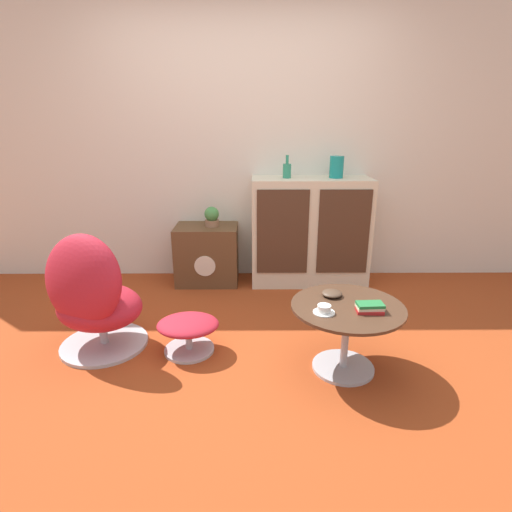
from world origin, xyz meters
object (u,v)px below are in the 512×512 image
object	(u,v)px
sideboard	(310,232)
tv_console	(207,254)
bowl	(332,293)
potted_plant	(212,217)
vase_leftmost	(287,170)
book_stack	(370,308)
vase_inner_left	(337,167)
egg_chair	(92,296)
teacup	(324,310)
ottoman	(188,329)
coffee_table	(346,324)

from	to	relation	value
sideboard	tv_console	size ratio (longest dim) A/B	1.86
bowl	potted_plant	bearing A→B (deg)	123.36
vase_leftmost	book_stack	size ratio (longest dim) A/B	1.27
vase_inner_left	book_stack	distance (m)	1.66
egg_chair	teacup	size ratio (longest dim) A/B	6.70
ottoman	book_stack	xyz separation A→B (m)	(1.10, -0.29, 0.29)
teacup	vase_inner_left	bearing A→B (deg)	77.66
tv_console	vase_inner_left	distance (m)	1.43
ottoman	vase_leftmost	xyz separation A→B (m)	(0.73, 1.25, 0.89)
coffee_table	egg_chair	bearing A→B (deg)	171.62
sideboard	egg_chair	xyz separation A→B (m)	(-1.58, -1.22, -0.10)
vase_leftmost	vase_inner_left	size ratio (longest dim) A/B	1.04
ottoman	vase_leftmost	distance (m)	1.70
coffee_table	sideboard	bearing A→B (deg)	91.31
egg_chair	ottoman	size ratio (longest dim) A/B	2.05
coffee_table	potted_plant	bearing A→B (deg)	122.86
vase_leftmost	teacup	size ratio (longest dim) A/B	1.60
egg_chair	teacup	bearing A→B (deg)	-12.91
potted_plant	book_stack	bearing A→B (deg)	-55.79
vase_leftmost	book_stack	xyz separation A→B (m)	(0.36, -1.54, -0.60)
vase_leftmost	bowl	distance (m)	1.47
egg_chair	vase_leftmost	size ratio (longest dim) A/B	4.18
teacup	book_stack	xyz separation A→B (m)	(0.26, 0.01, 0.01)
egg_chair	vase_inner_left	size ratio (longest dim) A/B	4.36
potted_plant	ottoman	bearing A→B (deg)	-92.35
vase_leftmost	coffee_table	bearing A→B (deg)	-79.92
vase_leftmost	potted_plant	size ratio (longest dim) A/B	1.10
teacup	book_stack	bearing A→B (deg)	2.88
egg_chair	sideboard	bearing A→B (deg)	37.65
vase_leftmost	potted_plant	world-z (taller)	vase_leftmost
vase_inner_left	potted_plant	distance (m)	1.21
vase_inner_left	bowl	size ratio (longest dim) A/B	1.53
bowl	ottoman	bearing A→B (deg)	175.20
tv_console	vase_leftmost	xyz separation A→B (m)	(0.74, -0.00, 0.79)
ottoman	potted_plant	xyz separation A→B (m)	(0.05, 1.25, 0.47)
sideboard	vase_leftmost	distance (m)	0.61
coffee_table	bowl	size ratio (longest dim) A/B	5.37
egg_chair	coffee_table	size ratio (longest dim) A/B	1.24
book_stack	bowl	world-z (taller)	book_stack
ottoman	teacup	world-z (taller)	teacup
book_stack	potted_plant	bearing A→B (deg)	124.21
ottoman	vase_inner_left	bearing A→B (deg)	46.68
tv_console	book_stack	world-z (taller)	tv_console
vase_leftmost	tv_console	bearing A→B (deg)	179.94
ottoman	vase_leftmost	bearing A→B (deg)	59.48
coffee_table	teacup	world-z (taller)	teacup
book_stack	tv_console	bearing A→B (deg)	125.63
sideboard	potted_plant	size ratio (longest dim) A/B	5.90
ottoman	potted_plant	bearing A→B (deg)	87.65
coffee_table	bowl	bearing A→B (deg)	117.66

